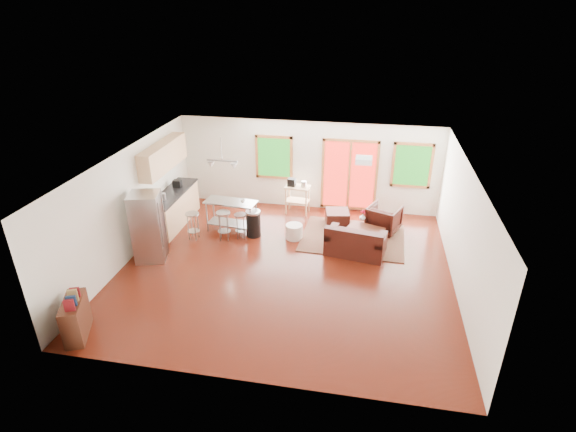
% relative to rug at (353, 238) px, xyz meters
% --- Properties ---
extents(floor, '(7.50, 7.00, 0.02)m').
position_rel_rug_xyz_m(floor, '(-1.46, -1.74, -0.02)').
color(floor, '#3C1007').
rests_on(floor, ground).
extents(ceiling, '(7.50, 7.00, 0.02)m').
position_rel_rug_xyz_m(ceiling, '(-1.46, -1.74, 2.60)').
color(ceiling, white).
rests_on(ceiling, ground).
extents(back_wall, '(7.50, 0.02, 2.60)m').
position_rel_rug_xyz_m(back_wall, '(-1.46, 1.77, 1.29)').
color(back_wall, white).
rests_on(back_wall, ground).
extents(left_wall, '(0.02, 7.00, 2.60)m').
position_rel_rug_xyz_m(left_wall, '(-5.22, -1.74, 1.29)').
color(left_wall, white).
rests_on(left_wall, ground).
extents(right_wall, '(0.02, 7.00, 2.60)m').
position_rel_rug_xyz_m(right_wall, '(2.30, -1.74, 1.29)').
color(right_wall, white).
rests_on(right_wall, ground).
extents(front_wall, '(7.50, 0.02, 2.60)m').
position_rel_rug_xyz_m(front_wall, '(-1.46, -5.25, 1.29)').
color(front_wall, white).
rests_on(front_wall, ground).
extents(window_left, '(1.10, 0.05, 1.30)m').
position_rel_rug_xyz_m(window_left, '(-2.46, 1.72, 1.49)').
color(window_left, '#154F13').
rests_on(window_left, back_wall).
extents(french_doors, '(1.60, 0.05, 2.10)m').
position_rel_rug_xyz_m(french_doors, '(-0.26, 1.72, 1.09)').
color(french_doors, '#A21810').
rests_on(french_doors, back_wall).
extents(window_right, '(1.10, 0.05, 1.30)m').
position_rel_rug_xyz_m(window_right, '(1.44, 1.72, 1.49)').
color(window_right, '#154F13').
rests_on(window_right, back_wall).
extents(rug, '(2.71, 2.13, 0.03)m').
position_rel_rug_xyz_m(rug, '(0.00, 0.00, 0.00)').
color(rug, '#465432').
rests_on(rug, floor).
extents(loveseat, '(1.52, 1.02, 0.75)m').
position_rel_rug_xyz_m(loveseat, '(0.09, -0.79, 0.28)').
color(loveseat, black).
rests_on(loveseat, floor).
extents(coffee_table, '(1.02, 0.82, 0.36)m').
position_rel_rug_xyz_m(coffee_table, '(0.32, -0.05, 0.29)').
color(coffee_table, '#3C1C10').
rests_on(coffee_table, floor).
extents(armchair, '(1.00, 0.98, 0.80)m').
position_rel_rug_xyz_m(armchair, '(0.77, 0.57, 0.39)').
color(armchair, black).
rests_on(armchair, floor).
extents(ottoman, '(0.72, 0.72, 0.41)m').
position_rel_rug_xyz_m(ottoman, '(-0.47, 0.71, 0.19)').
color(ottoman, black).
rests_on(ottoman, floor).
extents(pouf, '(0.51, 0.51, 0.38)m').
position_rel_rug_xyz_m(pouf, '(-1.51, -0.28, 0.18)').
color(pouf, silver).
rests_on(pouf, floor).
extents(vase, '(0.20, 0.21, 0.29)m').
position_rel_rug_xyz_m(vase, '(0.21, 0.30, 0.49)').
color(vase, silver).
rests_on(vase, coffee_table).
extents(cabinets, '(0.64, 2.24, 2.30)m').
position_rel_rug_xyz_m(cabinets, '(-4.95, -0.04, 0.91)').
color(cabinets, tan).
rests_on(cabinets, floor).
extents(refrigerator, '(0.81, 0.80, 1.68)m').
position_rel_rug_xyz_m(refrigerator, '(-4.70, -1.88, 0.83)').
color(refrigerator, '#B7BABC').
rests_on(refrigerator, floor).
extents(island, '(1.42, 0.69, 0.87)m').
position_rel_rug_xyz_m(island, '(-3.22, -0.17, 0.58)').
color(island, '#B7BABC').
rests_on(island, floor).
extents(cup, '(0.14, 0.12, 0.12)m').
position_rel_rug_xyz_m(cup, '(-2.84, -0.36, 0.99)').
color(cup, white).
rests_on(cup, island).
extents(bar_stool_a, '(0.37, 0.37, 0.73)m').
position_rel_rug_xyz_m(bar_stool_a, '(-4.08, -0.76, 0.53)').
color(bar_stool_a, '#B7BABC').
rests_on(bar_stool_a, floor).
extents(bar_stool_b, '(0.44, 0.44, 0.77)m').
position_rel_rug_xyz_m(bar_stool_b, '(-3.28, -0.65, 0.56)').
color(bar_stool_b, '#B7BABC').
rests_on(bar_stool_b, floor).
extents(bar_stool_c, '(0.39, 0.39, 0.67)m').
position_rel_rug_xyz_m(bar_stool_c, '(-2.89, -0.48, 0.48)').
color(bar_stool_c, '#B7BABC').
rests_on(bar_stool_c, floor).
extents(trash_can, '(0.46, 0.46, 0.71)m').
position_rel_rug_xyz_m(trash_can, '(-2.58, -0.33, 0.35)').
color(trash_can, black).
rests_on(trash_can, floor).
extents(kitchen_cart, '(0.73, 0.51, 1.06)m').
position_rel_rug_xyz_m(kitchen_cart, '(-1.70, 1.26, 0.71)').
color(kitchen_cart, tan).
rests_on(kitchen_cart, floor).
extents(bookshelf, '(0.62, 0.91, 1.00)m').
position_rel_rug_xyz_m(bookshelf, '(-4.81, -4.71, 0.38)').
color(bookshelf, '#3C1C10').
rests_on(bookshelf, floor).
extents(ceiling_flush, '(0.35, 0.35, 0.12)m').
position_rel_rug_xyz_m(ceiling_flush, '(0.14, -1.14, 2.52)').
color(ceiling_flush, white).
rests_on(ceiling_flush, ceiling).
extents(pendant_light, '(0.80, 0.18, 0.79)m').
position_rel_rug_xyz_m(pendant_light, '(-3.36, -0.24, 1.88)').
color(pendant_light, gray).
rests_on(pendant_light, ceiling).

